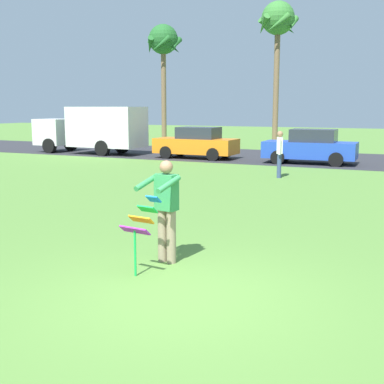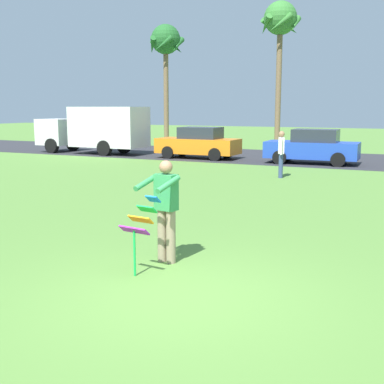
# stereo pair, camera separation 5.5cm
# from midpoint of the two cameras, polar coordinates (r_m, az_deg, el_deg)

# --- Properties ---
(ground_plane) EXTENTS (120.00, 120.00, 0.00)m
(ground_plane) POSITION_cam_midpoint_polar(r_m,az_deg,el_deg) (7.06, -1.58, -11.87)
(ground_plane) COLOR #568438
(road_strip) EXTENTS (120.00, 8.00, 0.01)m
(road_strip) POSITION_cam_midpoint_polar(r_m,az_deg,el_deg) (25.94, 18.41, 3.43)
(road_strip) COLOR #2D2D33
(road_strip) RESTS_ON ground
(person_kite_flyer) EXTENTS (0.60, 0.70, 1.73)m
(person_kite_flyer) POSITION_cam_midpoint_polar(r_m,az_deg,el_deg) (8.30, -3.19, -1.75)
(person_kite_flyer) COLOR gray
(person_kite_flyer) RESTS_ON ground
(kite_held) EXTENTS (0.53, 0.67, 1.20)m
(kite_held) POSITION_cam_midpoint_polar(r_m,az_deg,el_deg) (7.81, -6.02, -3.50)
(kite_held) COLOR blue
(kite_held) RESTS_ON ground
(parked_truck_white_box) EXTENTS (6.75, 2.23, 2.62)m
(parked_truck_white_box) POSITION_cam_midpoint_polar(r_m,az_deg,el_deg) (28.78, -11.12, 7.12)
(parked_truck_white_box) COLOR silver
(parked_truck_white_box) RESTS_ON ground
(parked_car_orange) EXTENTS (4.21, 1.85, 1.60)m
(parked_car_orange) POSITION_cam_midpoint_polar(r_m,az_deg,el_deg) (25.62, 0.45, 5.58)
(parked_car_orange) COLOR orange
(parked_car_orange) RESTS_ON ground
(parked_car_blue) EXTENTS (4.26, 1.94, 1.60)m
(parked_car_blue) POSITION_cam_midpoint_polar(r_m,az_deg,el_deg) (23.81, 13.32, 5.01)
(parked_car_blue) COLOR #2347B7
(parked_car_blue) RESTS_ON ground
(palm_tree_left_near) EXTENTS (2.58, 2.71, 8.45)m
(palm_tree_left_near) POSITION_cam_midpoint_polar(r_m,az_deg,el_deg) (37.31, -3.34, 16.47)
(palm_tree_left_near) COLOR brown
(palm_tree_left_near) RESTS_ON ground
(palm_tree_right_near) EXTENTS (2.58, 2.71, 9.23)m
(palm_tree_right_near) POSITION_cam_midpoint_polar(r_m,az_deg,el_deg) (33.88, 9.73, 18.28)
(palm_tree_right_near) COLOR brown
(palm_tree_right_near) RESTS_ON ground
(person_walker_near) EXTENTS (0.31, 0.55, 1.73)m
(person_walker_near) POSITION_cam_midpoint_polar(r_m,az_deg,el_deg) (18.83, 9.88, 4.45)
(person_walker_near) COLOR #384772
(person_walker_near) RESTS_ON ground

